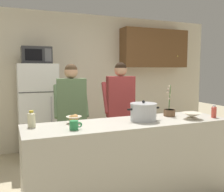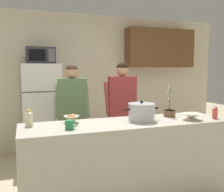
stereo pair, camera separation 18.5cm
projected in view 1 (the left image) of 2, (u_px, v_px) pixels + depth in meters
back_wall_unit at (92, 75)px, 5.07m from camera, size 6.00×0.48×2.60m
kitchen_island at (130, 160)px, 2.99m from camera, size 2.43×0.68×0.92m
refrigerator at (38, 111)px, 4.33m from camera, size 0.64×0.68×1.62m
microwave at (36, 55)px, 4.21m from camera, size 0.48×0.37×0.28m
person_near_pot at (72, 107)px, 3.59m from camera, size 0.54×0.47×1.61m
person_by_sink at (120, 103)px, 3.88m from camera, size 0.55×0.48×1.64m
cooking_pot at (143, 112)px, 3.01m from camera, size 0.43×0.32×0.25m
coffee_mug at (74, 125)px, 2.55m from camera, size 0.13×0.09×0.10m
bread_bowl at (74, 119)px, 2.86m from camera, size 0.18×0.18×0.10m
empty_bowl at (192, 115)px, 3.10m from camera, size 0.24×0.24×0.08m
bottle_near_edge at (32, 119)px, 2.66m from camera, size 0.08×0.08×0.18m
bottle_mid_counter at (214, 111)px, 3.19m from camera, size 0.06×0.06×0.16m
potted_orchid at (169, 111)px, 3.31m from camera, size 0.15×0.15×0.41m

